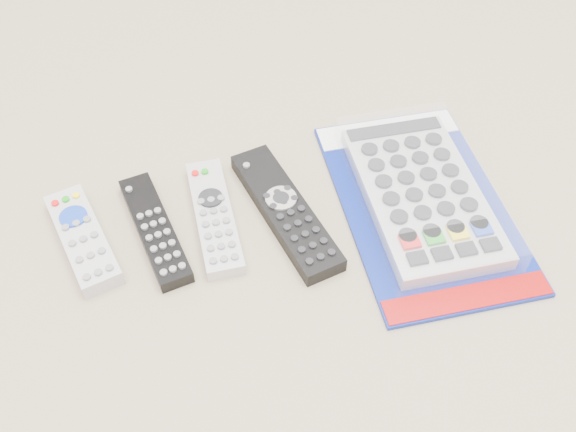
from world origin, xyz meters
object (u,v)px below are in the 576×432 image
object	(u,v)px
remote_small_grey	(83,238)
remote_slim_black	(155,230)
remote_silver_dvd	(214,216)
jumbo_remote_packaged	(422,193)
remote_large_black	(286,211)

from	to	relation	value
remote_small_grey	remote_slim_black	bearing A→B (deg)	-18.89
remote_small_grey	remote_silver_dvd	bearing A→B (deg)	-16.02
remote_slim_black	jumbo_remote_packaged	bearing A→B (deg)	-16.14
remote_small_grey	remote_silver_dvd	xyz separation A→B (m)	(0.16, -0.01, -0.00)
remote_small_grey	remote_silver_dvd	world-z (taller)	remote_small_grey
remote_small_grey	jumbo_remote_packaged	world-z (taller)	jumbo_remote_packaged
remote_slim_black	jumbo_remote_packaged	world-z (taller)	jumbo_remote_packaged
jumbo_remote_packaged	remote_silver_dvd	bearing A→B (deg)	174.17
remote_small_grey	remote_silver_dvd	distance (m)	0.16
remote_large_black	jumbo_remote_packaged	distance (m)	0.17
remote_small_grey	remote_silver_dvd	size ratio (longest dim) A/B	0.90
jumbo_remote_packaged	remote_slim_black	bearing A→B (deg)	176.29
remote_small_grey	remote_slim_black	world-z (taller)	remote_small_grey
remote_slim_black	remote_small_grey	bearing A→B (deg)	165.21
remote_large_black	jumbo_remote_packaged	world-z (taller)	jumbo_remote_packaged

